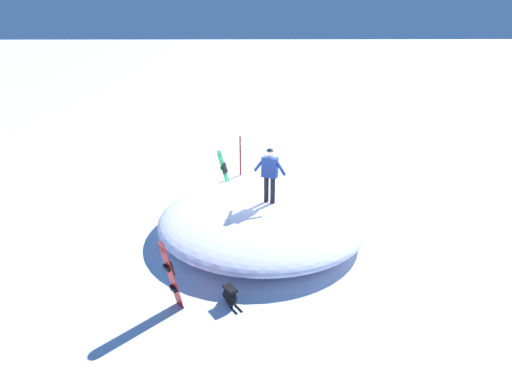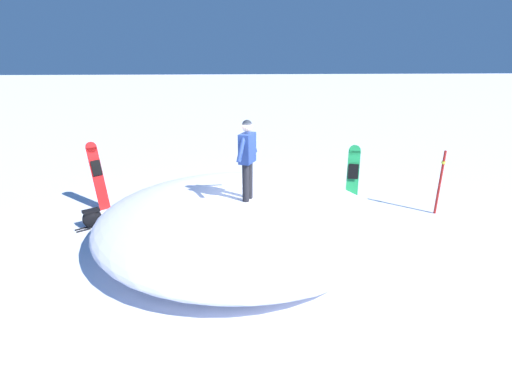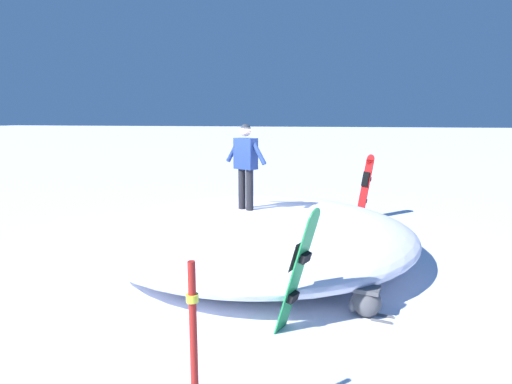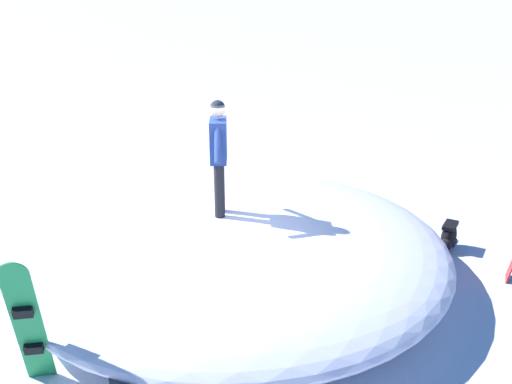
# 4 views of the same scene
# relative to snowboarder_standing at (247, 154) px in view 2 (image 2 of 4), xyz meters

# --- Properties ---
(ground) EXTENTS (240.00, 240.00, 0.00)m
(ground) POSITION_rel_snowboarder_standing_xyz_m (-0.43, 0.26, -1.89)
(ground) COLOR white
(snow_mound) EXTENTS (8.37, 8.37, 0.93)m
(snow_mound) POSITION_rel_snowboarder_standing_xyz_m (-0.20, -0.12, -1.43)
(snow_mound) COLOR white
(snow_mound) RESTS_ON ground
(snowboarder_standing) EXTENTS (0.92, 0.51, 1.63)m
(snowboarder_standing) POSITION_rel_snowboarder_standing_xyz_m (0.00, 0.00, 0.00)
(snowboarder_standing) COLOR black
(snowboarder_standing) RESTS_ON snow_mound
(snowboard_primary_upright) EXTENTS (0.56, 0.44, 1.65)m
(snowboard_primary_upright) POSITION_rel_snowboarder_standing_xyz_m (-1.43, 2.79, -1.04)
(snowboard_primary_upright) COLOR #1E8C47
(snowboard_primary_upright) RESTS_ON ground
(snowboard_secondary_upright) EXTENTS (0.45, 0.44, 1.73)m
(snowboard_secondary_upright) POSITION_rel_snowboarder_standing_xyz_m (-2.27, -3.64, -0.99)
(snowboard_secondary_upright) COLOR red
(snowboard_secondary_upright) RESTS_ON ground
(backpack_near) EXTENTS (0.49, 0.63, 0.45)m
(backpack_near) POSITION_rel_snowboarder_standing_xyz_m (-1.03, -3.48, -1.66)
(backpack_near) COLOR black
(backpack_near) RESTS_ON ground
(backpack_far) EXTENTS (0.62, 0.38, 0.43)m
(backpack_far) POSITION_rel_snowboarder_standing_xyz_m (-2.26, 2.08, -1.67)
(backpack_far) COLOR #4C4C51
(backpack_far) RESTS_ON ground
(trail_marker_pole) EXTENTS (0.10, 0.10, 1.61)m
(trail_marker_pole) POSITION_rel_snowboarder_standing_xyz_m (-0.91, 4.82, -1.04)
(trail_marker_pole) COLOR #A51E19
(trail_marker_pole) RESTS_ON ground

